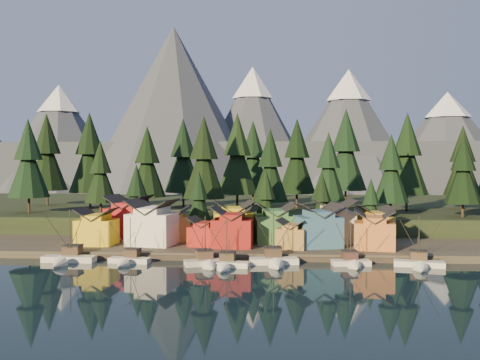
# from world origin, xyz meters

# --- Properties ---
(ground) EXTENTS (500.00, 500.00, 0.00)m
(ground) POSITION_xyz_m (0.00, 0.00, 0.00)
(ground) COLOR black
(ground) RESTS_ON ground
(shore_strip) EXTENTS (400.00, 50.00, 1.50)m
(shore_strip) POSITION_xyz_m (0.00, 40.00, 0.75)
(shore_strip) COLOR #3B332A
(shore_strip) RESTS_ON ground
(hillside) EXTENTS (420.00, 100.00, 6.00)m
(hillside) POSITION_xyz_m (0.00, 90.00, 3.00)
(hillside) COLOR black
(hillside) RESTS_ON ground
(dock) EXTENTS (80.00, 4.00, 1.00)m
(dock) POSITION_xyz_m (0.00, 16.50, 0.50)
(dock) COLOR #41372E
(dock) RESTS_ON ground
(mountain_ridge) EXTENTS (560.00, 190.00, 90.00)m
(mountain_ridge) POSITION_xyz_m (-4.20, 213.59, 26.06)
(mountain_ridge) COLOR #484D5D
(mountain_ridge) RESTS_ON ground
(boat_0) EXTENTS (10.97, 11.92, 11.89)m
(boat_0) POSITION_xyz_m (-34.74, 10.68, 2.18)
(boat_0) COLOR beige
(boat_0) RESTS_ON ground
(boat_1) EXTENTS (8.78, 9.38, 10.07)m
(boat_1) POSITION_xyz_m (-22.18, 10.73, 1.93)
(boat_1) COLOR beige
(boat_1) RESTS_ON ground
(boat_2) EXTENTS (9.04, 9.58, 10.83)m
(boat_2) POSITION_xyz_m (-5.99, 9.14, 2.15)
(boat_2) COLOR beige
(boat_2) RESTS_ON ground
(boat_3) EXTENTS (8.99, 9.69, 10.17)m
(boat_3) POSITION_xyz_m (-2.20, 7.63, 1.92)
(boat_3) COLOR white
(boat_3) RESTS_ON ground
(boat_4) EXTENTS (10.20, 10.89, 11.84)m
(boat_4) POSITION_xyz_m (7.21, 11.27, 2.28)
(boat_4) COLOR silver
(boat_4) RESTS_ON ground
(boat_5) EXTENTS (7.93, 8.50, 10.26)m
(boat_5) POSITION_xyz_m (22.35, 11.04, 2.08)
(boat_5) COLOR silver
(boat_5) RESTS_ON ground
(boat_6) EXTENTS (10.10, 10.69, 10.94)m
(boat_6) POSITION_xyz_m (35.12, 10.40, 2.04)
(boat_6) COLOR silver
(boat_6) RESTS_ON ground
(house_front_0) EXTENTS (8.59, 8.15, 8.35)m
(house_front_0) POSITION_xyz_m (-33.34, 25.09, 5.89)
(house_front_0) COLOR gold
(house_front_0) RESTS_ON shore_strip
(house_front_1) EXTENTS (11.44, 11.11, 10.32)m
(house_front_1) POSITION_xyz_m (-20.60, 25.72, 6.92)
(house_front_1) COLOR white
(house_front_1) RESTS_ON shore_strip
(house_front_2) EXTENTS (7.58, 7.63, 6.48)m
(house_front_2) POSITION_xyz_m (-8.52, 25.15, 4.90)
(house_front_2) COLOR maroon
(house_front_2) RESTS_ON shore_strip
(house_front_3) EXTENTS (9.09, 8.70, 8.93)m
(house_front_3) POSITION_xyz_m (-2.13, 24.06, 6.19)
(house_front_3) COLOR maroon
(house_front_3) RESTS_ON shore_strip
(house_front_4) EXTENTS (7.63, 7.99, 6.38)m
(house_front_4) POSITION_xyz_m (11.10, 22.88, 4.85)
(house_front_4) COLOR olive
(house_front_4) RESTS_ON shore_strip
(house_front_5) EXTENTS (11.02, 10.42, 9.69)m
(house_front_5) POSITION_xyz_m (16.85, 25.02, 6.59)
(house_front_5) COLOR #366080
(house_front_5) RESTS_ON shore_strip
(house_front_6) EXTENTS (9.64, 9.25, 8.52)m
(house_front_6) POSITION_xyz_m (28.78, 23.04, 5.97)
(house_front_6) COLOR #C57032
(house_front_6) RESTS_ON shore_strip
(house_back_0) EXTENTS (11.14, 10.81, 10.70)m
(house_back_0) POSITION_xyz_m (-28.48, 34.73, 7.12)
(house_back_0) COLOR maroon
(house_back_0) RESTS_ON shore_strip
(house_back_1) EXTENTS (8.59, 8.66, 8.23)m
(house_back_1) POSITION_xyz_m (-16.78, 32.04, 5.82)
(house_back_1) COLOR #A57E3A
(house_back_1) RESTS_ON shore_strip
(house_back_2) EXTENTS (10.25, 9.64, 9.57)m
(house_back_2) POSITION_xyz_m (-2.72, 33.21, 6.53)
(house_back_2) COLOR gold
(house_back_2) RESTS_ON shore_strip
(house_back_3) EXTENTS (10.31, 9.47, 9.32)m
(house_back_3) POSITION_xyz_m (7.25, 30.44, 6.40)
(house_back_3) COLOR #3C703D
(house_back_3) RESTS_ON shore_strip
(house_back_4) EXTENTS (9.88, 9.54, 10.07)m
(house_back_4) POSITION_xyz_m (21.00, 32.47, 6.79)
(house_back_4) COLOR beige
(house_back_4) RESTS_ON shore_strip
(house_back_5) EXTENTS (8.18, 8.26, 8.38)m
(house_back_5) POSITION_xyz_m (31.00, 33.72, 5.90)
(house_back_5) COLOR #B5882E
(house_back_5) RESTS_ON shore_strip
(tree_hill_0) EXTENTS (11.43, 11.43, 26.62)m
(tree_hill_0) POSITION_xyz_m (-62.00, 52.00, 20.55)
(tree_hill_0) COLOR #332319
(tree_hill_0) RESTS_ON hillside
(tree_hill_1) EXTENTS (12.75, 12.75, 29.70)m
(tree_hill_1) POSITION_xyz_m (-50.00, 68.00, 22.24)
(tree_hill_1) COLOR #332319
(tree_hill_1) RESTS_ON hillside
(tree_hill_2) EXTENTS (8.66, 8.66, 20.18)m
(tree_hill_2) POSITION_xyz_m (-40.00, 48.00, 17.02)
(tree_hill_2) COLOR #332319
(tree_hill_2) RESTS_ON hillside
(tree_hill_3) EXTENTS (10.70, 10.70, 24.93)m
(tree_hill_3) POSITION_xyz_m (-30.00, 60.00, 19.63)
(tree_hill_3) COLOR #332319
(tree_hill_3) RESTS_ON hillside
(tree_hill_4) EXTENTS (12.14, 12.14, 28.28)m
(tree_hill_4) POSITION_xyz_m (-22.00, 75.00, 21.46)
(tree_hill_4) COLOR #332319
(tree_hill_4) RESTS_ON hillside
(tree_hill_5) EXTENTS (11.55, 11.55, 26.91)m
(tree_hill_5) POSITION_xyz_m (-12.00, 50.00, 20.71)
(tree_hill_5) COLOR #332319
(tree_hill_5) RESTS_ON hillside
(tree_hill_6) EXTENTS (12.47, 12.47, 29.05)m
(tree_hill_6) POSITION_xyz_m (-4.00, 65.00, 21.88)
(tree_hill_6) COLOR #332319
(tree_hill_6) RESTS_ON hillside
(tree_hill_7) EXTENTS (10.00, 10.00, 23.29)m
(tree_hill_7) POSITION_xyz_m (6.00, 48.00, 18.73)
(tree_hill_7) COLOR #332319
(tree_hill_7) RESTS_ON hillside
(tree_hill_8) EXTENTS (11.96, 11.96, 27.85)m
(tree_hill_8) POSITION_xyz_m (14.00, 72.00, 21.23)
(tree_hill_8) COLOR #332319
(tree_hill_8) RESTS_ON hillside
(tree_hill_9) EXTENTS (9.73, 9.73, 22.67)m
(tree_hill_9) POSITION_xyz_m (22.00, 55.00, 18.39)
(tree_hill_9) COLOR #332319
(tree_hill_9) RESTS_ON hillside
(tree_hill_10) EXTENTS (13.55, 13.55, 31.56)m
(tree_hill_10) POSITION_xyz_m (30.00, 80.00, 23.26)
(tree_hill_10) COLOR #332319
(tree_hill_10) RESTS_ON hillside
(tree_hill_11) EXTENTS (9.38, 9.38, 21.85)m
(tree_hill_11) POSITION_xyz_m (38.00, 50.00, 17.94)
(tree_hill_11) COLOR #332319
(tree_hill_11) RESTS_ON hillside
(tree_hill_12) EXTENTS (12.39, 12.39, 28.87)m
(tree_hill_12) POSITION_xyz_m (46.00, 66.00, 21.78)
(tree_hill_12) COLOR #332319
(tree_hill_12) RESTS_ON hillside
(tree_hill_13) EXTENTS (9.25, 9.25, 21.55)m
(tree_hill_13) POSITION_xyz_m (56.00, 48.00, 17.78)
(tree_hill_13) COLOR #332319
(tree_hill_13) RESTS_ON hillside
(tree_hill_14) EXTENTS (10.97, 10.97, 25.56)m
(tree_hill_14) POSITION_xyz_m (64.00, 72.00, 19.97)
(tree_hill_14) COLOR #332319
(tree_hill_14) RESTS_ON hillside
(tree_hill_15) EXTENTS (12.01, 12.01, 27.99)m
(tree_hill_15) POSITION_xyz_m (0.00, 82.00, 21.30)
(tree_hill_15) COLOR #332319
(tree_hill_15) RESTS_ON hillside
(tree_hill_16) EXTENTS (13.03, 13.03, 30.35)m
(tree_hill_16) POSITION_xyz_m (-68.00, 78.00, 22.59)
(tree_hill_16) COLOR #332319
(tree_hill_16) RESTS_ON hillside
(tree_shore_0) EXTENTS (7.84, 7.84, 18.26)m
(tree_shore_0) POSITION_xyz_m (-28.00, 40.00, 11.47)
(tree_shore_0) COLOR #332319
(tree_shore_0) RESTS_ON shore_strip
(tree_shore_1) EXTENTS (7.19, 7.19, 16.74)m
(tree_shore_1) POSITION_xyz_m (-12.00, 40.00, 10.64)
(tree_shore_1) COLOR #332319
(tree_shore_1) RESTS_ON shore_strip
(tree_shore_2) EXTENTS (7.31, 7.31, 17.04)m
(tree_shore_2) POSITION_xyz_m (5.00, 40.00, 10.80)
(tree_shore_2) COLOR #332319
(tree_shore_2) RESTS_ON shore_strip
(tree_shore_3) EXTENTS (6.93, 6.93, 16.15)m
(tree_shore_3) POSITION_xyz_m (19.00, 40.00, 10.32)
(tree_shore_3) COLOR #332319
(tree_shore_3) RESTS_ON shore_strip
(tree_shore_4) EXTENTS (6.38, 6.38, 14.85)m
(tree_shore_4) POSITION_xyz_m (31.00, 40.00, 9.61)
(tree_shore_4) COLOR #332319
(tree_shore_4) RESTS_ON shore_strip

